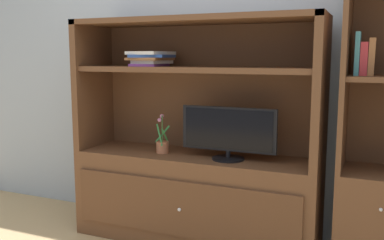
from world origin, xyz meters
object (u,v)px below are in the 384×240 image
magazine_stack (151,58)px  tv_monitor (228,132)px  media_console (195,173)px  upright_book_row (364,57)px  bookshelf_tall (382,178)px  potted_plant (162,145)px

magazine_stack → tv_monitor: bearing=-4.1°
magazine_stack → media_console: bearing=1.7°
tv_monitor → upright_book_row: 0.94m
magazine_stack → upright_book_row: upright_book_row is taller
media_console → magazine_stack: size_ratio=5.52×
tv_monitor → magazine_stack: size_ratio=2.08×
tv_monitor → bookshelf_tall: size_ratio=0.35×
media_console → upright_book_row: bearing=-0.4°
media_console → magazine_stack: media_console is taller
tv_monitor → bookshelf_tall: bookshelf_tall is taller
tv_monitor → bookshelf_tall: (0.94, 0.06, -0.22)m
media_console → tv_monitor: 0.41m
potted_plant → bookshelf_tall: size_ratio=0.15×
bookshelf_tall → media_console: bearing=-179.8°
media_console → potted_plant: 0.30m
potted_plant → upright_book_row: (1.29, 0.04, 0.62)m
potted_plant → upright_book_row: upright_book_row is taller
media_console → bookshelf_tall: bookshelf_tall is taller
tv_monitor → potted_plant: (-0.49, 0.01, -0.12)m
media_console → potted_plant: media_console is taller
tv_monitor → magazine_stack: bearing=175.9°
upright_book_row → potted_plant: bearing=-178.4°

